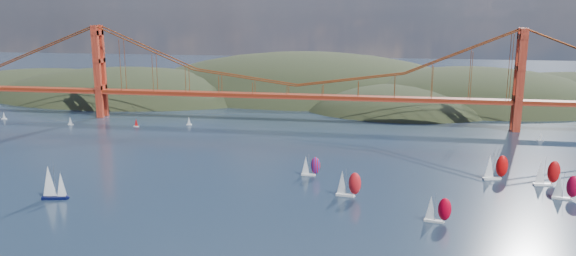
# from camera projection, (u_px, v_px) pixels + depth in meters

# --- Properties ---
(headlands) EXTENTS (725.00, 225.00, 96.00)m
(headlands) POSITION_uv_depth(u_px,v_px,m) (377.00, 115.00, 414.08)
(headlands) COLOR black
(headlands) RESTS_ON ground
(bridge) EXTENTS (552.00, 12.00, 55.00)m
(bridge) POSITION_uv_depth(u_px,v_px,m) (294.00, 67.00, 317.41)
(bridge) COLOR maroon
(bridge) RESTS_ON ground
(sloop_navy) EXTENTS (9.01, 5.67, 13.47)m
(sloop_navy) POSITION_uv_depth(u_px,v_px,m) (53.00, 183.00, 195.75)
(sloop_navy) COLOR black
(sloop_navy) RESTS_ON ground
(racer_0) EXTENTS (9.12, 4.44, 10.27)m
(racer_0) POSITION_uv_depth(u_px,v_px,m) (348.00, 183.00, 198.83)
(racer_0) COLOR silver
(racer_0) RESTS_ON ground
(racer_1) EXTENTS (8.32, 4.07, 9.37)m
(racer_1) POSITION_uv_depth(u_px,v_px,m) (437.00, 209.00, 175.06)
(racer_1) COLOR silver
(racer_1) RESTS_ON ground
(racer_2) EXTENTS (8.97, 4.24, 10.12)m
(racer_2) POSITION_uv_depth(u_px,v_px,m) (566.00, 186.00, 195.71)
(racer_2) COLOR white
(racer_2) RESTS_ON ground
(racer_3) EXTENTS (9.78, 5.47, 10.96)m
(racer_3) POSITION_uv_depth(u_px,v_px,m) (495.00, 167.00, 218.12)
(racer_3) COLOR silver
(racer_3) RESTS_ON ground
(racer_4) EXTENTS (9.70, 4.45, 10.97)m
(racer_4) POSITION_uv_depth(u_px,v_px,m) (547.00, 172.00, 210.86)
(racer_4) COLOR white
(racer_4) RESTS_ON ground
(racer_rwb) EXTENTS (7.56, 3.05, 8.72)m
(racer_rwb) POSITION_uv_depth(u_px,v_px,m) (310.00, 166.00, 223.37)
(racer_rwb) COLOR silver
(racer_rwb) RESTS_ON ground
(distant_boat_0) EXTENTS (3.00, 2.00, 4.70)m
(distant_boat_0) POSITION_uv_depth(u_px,v_px,m) (4.00, 115.00, 334.21)
(distant_boat_0) COLOR silver
(distant_boat_0) RESTS_ON ground
(distant_boat_1) EXTENTS (3.00, 2.00, 4.70)m
(distant_boat_1) POSITION_uv_depth(u_px,v_px,m) (70.00, 121.00, 318.82)
(distant_boat_1) COLOR silver
(distant_boat_1) RESTS_ON ground
(distant_boat_2) EXTENTS (3.00, 2.00, 4.70)m
(distant_boat_2) POSITION_uv_depth(u_px,v_px,m) (136.00, 123.00, 313.61)
(distant_boat_2) COLOR silver
(distant_boat_2) RESTS_ON ground
(distant_boat_3) EXTENTS (3.00, 2.00, 4.70)m
(distant_boat_3) POSITION_uv_depth(u_px,v_px,m) (189.00, 121.00, 317.93)
(distant_boat_3) COLOR silver
(distant_boat_3) RESTS_ON ground
(distant_boat_4) EXTENTS (3.00, 2.00, 4.70)m
(distant_boat_4) POSITION_uv_depth(u_px,v_px,m) (541.00, 136.00, 280.94)
(distant_boat_4) COLOR silver
(distant_boat_4) RESTS_ON ground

